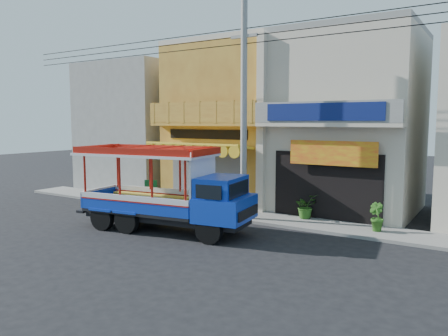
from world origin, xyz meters
name	(u,v)px	position (x,y,z in m)	size (l,w,h in m)	color
ground	(221,242)	(0.00, 0.00, 0.00)	(90.00, 90.00, 0.00)	black
sidewalk	(272,219)	(0.00, 4.00, 0.06)	(30.00, 2.00, 0.12)	slate
shophouse_left	(239,123)	(-4.00, 7.96, 4.11)	(6.00, 7.50, 8.24)	#A76C25
shophouse_right	(349,123)	(2.00, 7.96, 4.11)	(6.00, 6.75, 8.24)	beige
party_pilaster	(261,125)	(-1.00, 4.85, 4.00)	(0.35, 0.30, 8.00)	beige
filler_building_left	(143,127)	(-11.00, 8.00, 3.80)	(6.00, 6.00, 7.60)	gray
utility_pole	(247,100)	(-0.85, 3.30, 5.03)	(28.00, 0.26, 9.00)	gray
songthaew_truck	(176,192)	(-2.17, 0.27, 1.55)	(7.13, 3.14, 3.21)	black
green_sign	(151,192)	(-7.12, 4.37, 0.56)	(0.67, 0.47, 1.04)	black
potted_plant_a	(306,206)	(1.24, 4.65, 0.63)	(0.92, 0.80, 1.03)	#2A5C1A
potted_plant_b	(376,217)	(4.25, 4.06, 0.64)	(0.58, 0.47, 1.05)	#2A5C1A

